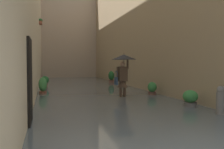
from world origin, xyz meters
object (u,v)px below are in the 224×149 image
at_px(person_wading, 123,66).
at_px(potted_plant_far_left, 190,100).
at_px(potted_plant_near_right, 45,82).
at_px(potted_plant_mid_left, 152,90).
at_px(potted_plant_mid_right, 43,87).
at_px(potted_plant_near_left, 111,78).
at_px(mooring_bollard, 221,103).

xyz_separation_m(person_wading, potted_plant_far_left, (-1.38, 3.09, -1.09)).
bearing_deg(potted_plant_near_right, potted_plant_mid_left, 132.10).
xyz_separation_m(potted_plant_mid_right, potted_plant_near_right, (-0.09, -3.45, 0.01)).
bearing_deg(potted_plant_far_left, person_wading, -65.86).
xyz_separation_m(potted_plant_near_left, potted_plant_near_right, (4.79, 2.52, -0.05)).
distance_m(potted_plant_mid_right, mooring_bollard, 8.24).
bearing_deg(potted_plant_near_right, potted_plant_far_left, 118.19).
relative_size(person_wading, potted_plant_mid_right, 2.21).
height_order(potted_plant_mid_right, mooring_bollard, mooring_bollard).
bearing_deg(potted_plant_mid_right, potted_plant_mid_left, 159.43).
xyz_separation_m(potted_plant_near_left, potted_plant_mid_left, (0.03, 7.80, -0.14)).
bearing_deg(mooring_bollard, potted_plant_mid_left, -89.61).
height_order(potted_plant_far_left, potted_plant_mid_right, potted_plant_mid_right).
height_order(person_wading, potted_plant_mid_right, person_wading).
height_order(potted_plant_near_left, potted_plant_near_right, potted_plant_near_left).
xyz_separation_m(potted_plant_mid_right, potted_plant_near_left, (-4.88, -5.97, 0.05)).
relative_size(potted_plant_far_left, potted_plant_mid_right, 0.78).
relative_size(potted_plant_near_left, mooring_bollard, 1.05).
bearing_deg(mooring_bollard, potted_plant_far_left, -84.48).
bearing_deg(potted_plant_near_left, person_wading, 79.50).
height_order(person_wading, potted_plant_far_left, person_wading).
bearing_deg(potted_plant_near_left, potted_plant_near_right, 27.73).
distance_m(potted_plant_near_left, mooring_bollard, 12.60).
height_order(potted_plant_mid_left, potted_plant_near_right, potted_plant_near_right).
xyz_separation_m(potted_plant_mid_right, potted_plant_mid_left, (-4.86, 1.82, -0.09)).
xyz_separation_m(potted_plant_far_left, potted_plant_mid_left, (-0.10, -3.43, 0.00)).
xyz_separation_m(person_wading, potted_plant_mid_left, (-1.48, -0.35, -1.08)).
distance_m(potted_plant_mid_right, potted_plant_near_left, 7.71).
bearing_deg(potted_plant_mid_right, potted_plant_near_left, -129.26).
distance_m(potted_plant_mid_right, potted_plant_mid_left, 5.19).
relative_size(potted_plant_near_left, potted_plant_mid_left, 1.37).
xyz_separation_m(person_wading, potted_plant_mid_right, (3.37, -2.17, -1.00)).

